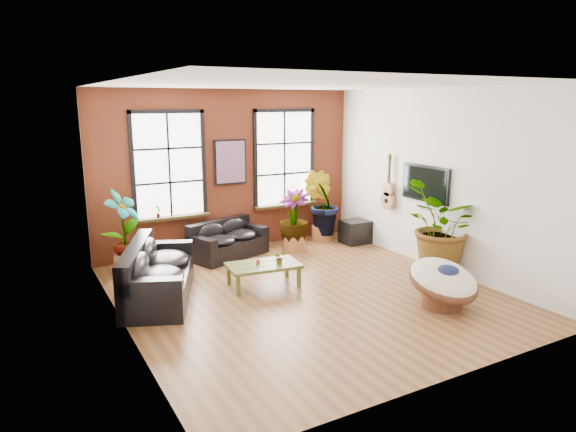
# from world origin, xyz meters

# --- Properties ---
(room) EXTENTS (6.04, 6.54, 3.54)m
(room) POSITION_xyz_m (0.00, 0.15, 1.75)
(room) COLOR brown
(room) RESTS_ON ground
(sofa_back) EXTENTS (1.83, 1.31, 0.76)m
(sofa_back) POSITION_xyz_m (-0.34, 2.67, 0.34)
(sofa_back) COLOR black
(sofa_back) RESTS_ON ground
(sofa_left) EXTENTS (1.78, 2.51, 0.92)m
(sofa_left) POSITION_xyz_m (-2.29, 1.05, 0.41)
(sofa_left) COLOR black
(sofa_left) RESTS_ON ground
(coffee_table) EXTENTS (1.35, 0.87, 0.49)m
(coffee_table) POSITION_xyz_m (-0.46, 0.68, 0.36)
(coffee_table) COLOR #444D1B
(coffee_table) RESTS_ON ground
(papasan_chair) EXTENTS (1.17, 1.19, 0.83)m
(papasan_chair) POSITION_xyz_m (1.62, -1.59, 0.43)
(papasan_chair) COLOR #56311E
(papasan_chair) RESTS_ON ground
(poster) EXTENTS (0.74, 0.06, 0.98)m
(poster) POSITION_xyz_m (0.00, 3.18, 1.95)
(poster) COLOR black
(poster) RESTS_ON room
(tv_wall_unit) EXTENTS (0.13, 1.86, 1.20)m
(tv_wall_unit) POSITION_xyz_m (2.93, 0.60, 1.54)
(tv_wall_unit) COLOR black
(tv_wall_unit) RESTS_ON room
(media_box) EXTENTS (0.64, 0.54, 0.53)m
(media_box) POSITION_xyz_m (2.70, 2.20, 0.27)
(media_box) COLOR black
(media_box) RESTS_ON ground
(pot_back_left) EXTENTS (0.64, 0.64, 0.36)m
(pot_back_left) POSITION_xyz_m (-2.42, 2.65, 0.18)
(pot_back_left) COLOR #9B5D32
(pot_back_left) RESTS_ON ground
(pot_back_right) EXTENTS (0.60, 0.60, 0.36)m
(pot_back_right) POSITION_xyz_m (2.14, 2.79, 0.18)
(pot_back_right) COLOR #9B5D32
(pot_back_right) RESTS_ON ground
(pot_right_wall) EXTENTS (0.72, 0.72, 0.41)m
(pot_right_wall) POSITION_xyz_m (2.64, -0.53, 0.20)
(pot_right_wall) COLOR #9B5D32
(pot_right_wall) RESTS_ON ground
(pot_mid) EXTENTS (0.52, 0.52, 0.37)m
(pot_mid) POSITION_xyz_m (1.15, 2.40, 0.19)
(pot_mid) COLOR #9B5D32
(pot_mid) RESTS_ON ground
(floor_plant_back_left) EXTENTS (0.93, 0.89, 1.47)m
(floor_plant_back_left) POSITION_xyz_m (-2.45, 2.67, 0.88)
(floor_plant_back_left) COLOR #0F391A
(floor_plant_back_left) RESTS_ON ground
(floor_plant_back_right) EXTENTS (1.04, 1.06, 1.49)m
(floor_plant_back_right) POSITION_xyz_m (2.12, 2.80, 0.90)
(floor_plant_back_right) COLOR #0F391A
(floor_plant_back_right) RESTS_ON ground
(floor_plant_right_wall) EXTENTS (1.92, 1.85, 1.65)m
(floor_plant_right_wall) POSITION_xyz_m (2.65, -0.50, 0.98)
(floor_plant_right_wall) COLOR #0F391A
(floor_plant_right_wall) RESTS_ON ground
(floor_plant_mid) EXTENTS (0.96, 0.96, 1.21)m
(floor_plant_mid) POSITION_xyz_m (1.15, 2.41, 0.75)
(floor_plant_mid) COLOR #0F391A
(floor_plant_mid) RESTS_ON ground
(table_plant) EXTENTS (0.24, 0.23, 0.22)m
(table_plant) POSITION_xyz_m (-0.20, 0.55, 0.52)
(table_plant) COLOR #0F391A
(table_plant) RESTS_ON coffee_table
(sill_plant_left) EXTENTS (0.17, 0.17, 0.27)m
(sill_plant_left) POSITION_xyz_m (-1.65, 3.13, 1.04)
(sill_plant_left) COLOR #0F391A
(sill_plant_left) RESTS_ON room
(sill_plant_right) EXTENTS (0.19, 0.19, 0.27)m
(sill_plant_right) POSITION_xyz_m (1.70, 3.13, 1.04)
(sill_plant_right) COLOR #0F391A
(sill_plant_right) RESTS_ON room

